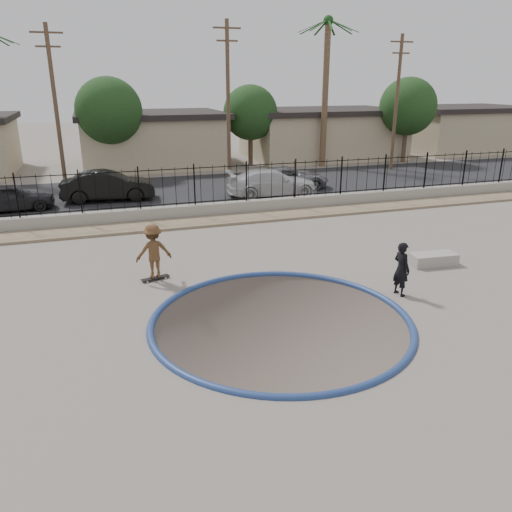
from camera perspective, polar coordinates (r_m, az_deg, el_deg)
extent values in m
cube|color=slate|center=(25.57, -7.56, 2.98)|extent=(120.00, 120.00, 2.20)
torus|color=navy|center=(13.42, 2.84, -7.46)|extent=(7.04, 7.04, 0.20)
cube|color=#978563|center=(22.61, -6.35, 3.89)|extent=(42.00, 1.60, 0.11)
cube|color=gray|center=(23.59, -6.93, 5.14)|extent=(42.00, 0.45, 0.60)
cube|color=black|center=(23.49, -6.97, 6.13)|extent=(40.00, 0.04, 0.03)
cube|color=black|center=(23.18, -7.13, 9.93)|extent=(40.00, 0.04, 0.04)
cube|color=black|center=(30.09, -9.46, 7.57)|extent=(90.00, 8.00, 0.04)
cube|color=tan|center=(39.14, -11.85, 12.69)|extent=(10.00, 8.00, 3.50)
cube|color=black|center=(38.98, -12.05, 15.53)|extent=(10.60, 8.60, 0.40)
cube|color=tan|center=(43.00, 7.52, 13.50)|extent=(12.00, 8.00, 3.50)
cube|color=black|center=(42.85, 7.64, 16.09)|extent=(12.60, 8.60, 0.40)
cube|color=tan|center=(50.58, 22.42, 13.11)|extent=(11.00, 8.00, 3.50)
cube|color=black|center=(50.45, 22.71, 15.30)|extent=(11.60, 8.60, 0.40)
cylinder|color=brown|center=(37.88, 7.90, 17.63)|extent=(0.44, 0.44, 10.00)
sphere|color=#194317|center=(38.06, 8.27, 25.09)|extent=(0.70, 0.70, 0.70)
cylinder|color=#473323|center=(31.25, -21.87, 15.22)|extent=(0.24, 0.24, 9.00)
cube|color=#473323|center=(31.30, -22.85, 22.50)|extent=(1.70, 0.10, 0.10)
cube|color=#473323|center=(31.26, -22.67, 21.23)|extent=(1.30, 0.10, 0.10)
cylinder|color=#473323|center=(32.28, -3.19, 17.06)|extent=(0.24, 0.24, 9.50)
cube|color=#473323|center=(32.39, -3.35, 24.59)|extent=(1.70, 0.10, 0.10)
cube|color=#473323|center=(32.33, -3.32, 23.35)|extent=(1.30, 0.10, 0.10)
cylinder|color=#473323|center=(37.24, 15.74, 16.32)|extent=(0.24, 0.24, 9.00)
cube|color=#473323|center=(37.29, 16.34, 22.45)|extent=(1.70, 0.10, 0.10)
cube|color=#473323|center=(37.25, 16.23, 21.38)|extent=(1.30, 0.10, 0.10)
cylinder|color=#473323|center=(35.48, -16.04, 11.29)|extent=(0.34, 0.34, 3.00)
sphere|color=#143311|center=(35.24, -16.46, 15.63)|extent=(4.32, 4.32, 4.32)
cylinder|color=#473323|center=(38.18, -0.63, 12.36)|extent=(0.34, 0.34, 2.75)
sphere|color=#143311|center=(37.96, -0.65, 16.07)|extent=(3.96, 3.96, 3.96)
cylinder|color=#473323|center=(41.62, 16.60, 12.34)|extent=(0.34, 0.34, 3.00)
sphere|color=#143311|center=(41.41, 16.97, 16.04)|extent=(4.32, 4.32, 4.32)
imported|color=brown|center=(16.10, -11.61, 0.21)|extent=(1.16, 0.71, 1.75)
cube|color=black|center=(16.37, -11.42, -2.45)|extent=(0.95, 0.47, 0.02)
cylinder|color=silver|center=(16.21, -12.30, -2.89)|extent=(0.07, 0.05, 0.06)
cylinder|color=silver|center=(16.36, -12.53, -2.70)|extent=(0.07, 0.05, 0.06)
cylinder|color=silver|center=(16.42, -10.31, -2.45)|extent=(0.07, 0.05, 0.06)
cylinder|color=silver|center=(16.57, -10.55, -2.27)|extent=(0.07, 0.05, 0.06)
imported|color=black|center=(15.30, 16.28, -1.42)|extent=(0.49, 0.66, 1.64)
cube|color=gray|center=(18.39, 19.58, -0.33)|extent=(1.65, 0.84, 0.40)
imported|color=black|center=(27.13, -26.22, 6.04)|extent=(4.04, 1.87, 1.34)
imported|color=black|center=(27.67, -16.55, 7.70)|extent=(4.86, 1.98, 1.57)
imported|color=silver|center=(27.70, 1.87, 8.37)|extent=(5.14, 2.48, 1.44)
imported|color=gray|center=(29.76, 3.83, 8.95)|extent=(4.76, 2.47, 1.28)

